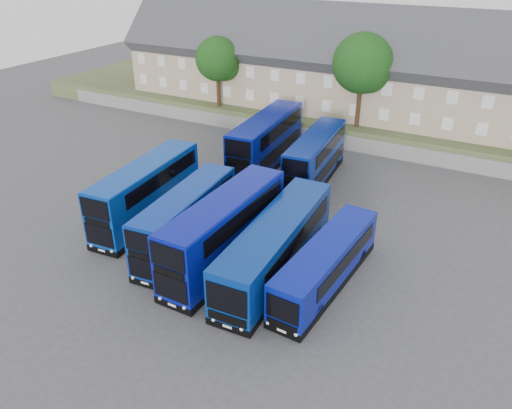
{
  "coord_description": "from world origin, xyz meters",
  "views": [
    {
      "loc": [
        15.81,
        -21.71,
        18.57
      ],
      "look_at": [
        1.19,
        5.55,
        2.2
      ],
      "focal_mm": 35.0,
      "sensor_mm": 36.0,
      "label": 1
    }
  ],
  "objects_px": {
    "dd_front_left": "(147,193)",
    "coach_east_a": "(276,246)",
    "tree_west": "(219,61)",
    "tree_mid": "(364,66)",
    "dd_front_mid": "(186,221)"
  },
  "relations": [
    {
      "from": "dd_front_left",
      "to": "dd_front_mid",
      "type": "distance_m",
      "value": 5.17
    },
    {
      "from": "coach_east_a",
      "to": "dd_front_left",
      "type": "bearing_deg",
      "value": 170.39
    },
    {
      "from": "dd_front_left",
      "to": "coach_east_a",
      "type": "bearing_deg",
      "value": -11.29
    },
    {
      "from": "coach_east_a",
      "to": "tree_mid",
      "type": "relative_size",
      "value": 1.42
    },
    {
      "from": "dd_front_mid",
      "to": "coach_east_a",
      "type": "distance_m",
      "value": 6.49
    },
    {
      "from": "dd_front_mid",
      "to": "tree_west",
      "type": "height_order",
      "value": "tree_west"
    },
    {
      "from": "dd_front_left",
      "to": "coach_east_a",
      "type": "xyz_separation_m",
      "value": [
        11.31,
        -1.4,
        -0.4
      ]
    },
    {
      "from": "tree_mid",
      "to": "dd_front_mid",
      "type": "bearing_deg",
      "value": -99.68
    },
    {
      "from": "dd_front_left",
      "to": "tree_west",
      "type": "relative_size",
      "value": 1.45
    },
    {
      "from": "dd_front_mid",
      "to": "tree_mid",
      "type": "height_order",
      "value": "tree_mid"
    },
    {
      "from": "dd_front_mid",
      "to": "dd_front_left",
      "type": "bearing_deg",
      "value": 154.63
    },
    {
      "from": "dd_front_mid",
      "to": "tree_mid",
      "type": "distance_m",
      "value": 25.13
    },
    {
      "from": "coach_east_a",
      "to": "tree_west",
      "type": "distance_m",
      "value": 30.0
    },
    {
      "from": "dd_front_mid",
      "to": "tree_mid",
      "type": "relative_size",
      "value": 1.13
    },
    {
      "from": "dd_front_left",
      "to": "tree_mid",
      "type": "bearing_deg",
      "value": 63.86
    }
  ]
}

